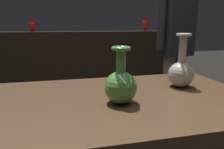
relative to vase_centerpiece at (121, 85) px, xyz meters
The scene contains 6 objects.
back_display_shelf 2.29m from the vase_centerpiece, 91.24° to the left, with size 2.60×0.40×0.99m.
vase_centerpiece is the anchor object (origin of this frame).
vase_tall_behind 0.35m from the vase_centerpiece, 23.18° to the left, with size 0.11×0.11×0.24m.
shelf_vase_far_right 2.46m from the vase_centerpiece, 66.12° to the left, with size 0.10×0.10×0.18m.
shelf_vase_left 2.32m from the vase_centerpiece, 104.25° to the left, with size 0.11×0.11×0.15m.
visitor_near_right 1.43m from the vase_centerpiece, 52.79° to the left, with size 0.45×0.27×1.59m.
Camera 1 is at (-0.14, -0.74, 1.07)m, focal length 33.40 mm.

